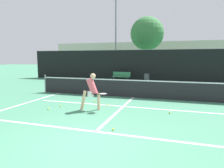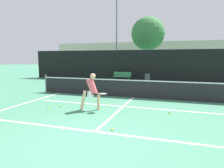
% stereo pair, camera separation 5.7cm
% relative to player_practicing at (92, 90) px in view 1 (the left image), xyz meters
% --- Properties ---
extents(ground_plane, '(100.00, 100.00, 0.00)m').
position_rel_player_practicing_xyz_m(ground_plane, '(1.06, -3.00, -0.82)').
color(ground_plane, '#427F60').
extents(court_baseline_near, '(11.00, 0.10, 0.01)m').
position_rel_player_practicing_xyz_m(court_baseline_near, '(1.06, -2.20, -0.82)').
color(court_baseline_near, white).
rests_on(court_baseline_near, ground).
extents(court_service_line, '(8.25, 0.10, 0.01)m').
position_rel_player_practicing_xyz_m(court_service_line, '(1.06, 0.95, -0.82)').
color(court_service_line, white).
rests_on(court_service_line, ground).
extents(court_center_mark, '(0.10, 5.25, 0.01)m').
position_rel_player_practicing_xyz_m(court_center_mark, '(1.06, 0.42, -0.82)').
color(court_center_mark, white).
rests_on(court_center_mark, ground).
extents(court_sideline_left, '(0.10, 6.25, 0.01)m').
position_rel_player_practicing_xyz_m(court_sideline_left, '(-3.45, 0.42, -0.82)').
color(court_sideline_left, white).
rests_on(court_sideline_left, ground).
extents(net, '(11.09, 0.09, 1.07)m').
position_rel_player_practicing_xyz_m(net, '(1.06, 3.05, -0.31)').
color(net, slate).
rests_on(net, ground).
extents(fence_back, '(24.00, 0.06, 2.84)m').
position_rel_player_practicing_xyz_m(fence_back, '(1.06, 10.67, 0.59)').
color(fence_back, black).
rests_on(fence_back, ground).
extents(player_practicing, '(1.20, 0.45, 1.49)m').
position_rel_player_practicing_xyz_m(player_practicing, '(0.00, 0.00, 0.00)').
color(player_practicing, '#DBAD84').
rests_on(player_practicing, ground).
extents(tennis_ball_scattered_0, '(0.07, 0.07, 0.07)m').
position_rel_player_practicing_xyz_m(tennis_ball_scattered_0, '(3.02, 0.44, -0.79)').
color(tennis_ball_scattered_0, '#D1E033').
rests_on(tennis_ball_scattered_0, ground).
extents(tennis_ball_scattered_1, '(0.07, 0.07, 0.07)m').
position_rel_player_practicing_xyz_m(tennis_ball_scattered_1, '(-0.70, 0.70, -0.79)').
color(tennis_ball_scattered_1, '#D1E033').
rests_on(tennis_ball_scattered_1, ground).
extents(tennis_ball_scattered_2, '(0.07, 0.07, 0.07)m').
position_rel_player_practicing_xyz_m(tennis_ball_scattered_2, '(-1.50, 0.06, -0.79)').
color(tennis_ball_scattered_2, '#D1E033').
rests_on(tennis_ball_scattered_2, ground).
extents(tennis_ball_scattered_4, '(0.07, 0.07, 0.07)m').
position_rel_player_practicing_xyz_m(tennis_ball_scattered_4, '(0.34, 0.94, -0.79)').
color(tennis_ball_scattered_4, '#D1E033').
rests_on(tennis_ball_scattered_4, ground).
extents(tennis_ball_scattered_5, '(0.07, 0.07, 0.07)m').
position_rel_player_practicing_xyz_m(tennis_ball_scattered_5, '(-1.73, -0.51, -0.79)').
color(tennis_ball_scattered_5, '#D1E033').
rests_on(tennis_ball_scattered_5, ground).
extents(tennis_ball_scattered_6, '(0.07, 0.07, 0.07)m').
position_rel_player_practicing_xyz_m(tennis_ball_scattered_6, '(-0.46, 1.37, -0.79)').
color(tennis_ball_scattered_6, '#D1E033').
rests_on(tennis_ball_scattered_6, ground).
extents(tennis_ball_scattered_7, '(0.07, 0.07, 0.07)m').
position_rel_player_practicing_xyz_m(tennis_ball_scattered_7, '(1.51, -1.95, -0.79)').
color(tennis_ball_scattered_7, '#D1E033').
rests_on(tennis_ball_scattered_7, ground).
extents(courtside_bench, '(1.68, 0.57, 0.86)m').
position_rel_player_practicing_xyz_m(courtside_bench, '(-1.43, 9.80, -0.35)').
color(courtside_bench, '#33724C').
rests_on(courtside_bench, ground).
extents(trash_bin, '(0.47, 0.47, 0.80)m').
position_rel_player_practicing_xyz_m(trash_bin, '(0.87, 9.47, -0.42)').
color(trash_bin, '#3F3F42').
rests_on(trash_bin, ground).
extents(parked_car, '(1.86, 4.17, 1.42)m').
position_rel_player_practicing_xyz_m(parked_car, '(0.87, 12.94, -0.22)').
color(parked_car, black).
rests_on(parked_car, ground).
extents(floodlight_mast, '(1.10, 0.24, 9.13)m').
position_rel_player_practicing_xyz_m(floodlight_mast, '(-3.69, 15.60, 4.92)').
color(floodlight_mast, slate).
rests_on(floodlight_mast, ground).
extents(tree_west, '(3.96, 3.96, 6.97)m').
position_rel_player_practicing_xyz_m(tree_west, '(-0.28, 17.23, 4.16)').
color(tree_west, brown).
rests_on(tree_west, ground).
extents(building_far, '(36.00, 2.40, 4.58)m').
position_rel_player_practicing_xyz_m(building_far, '(1.06, 25.24, 1.47)').
color(building_far, beige).
rests_on(building_far, ground).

